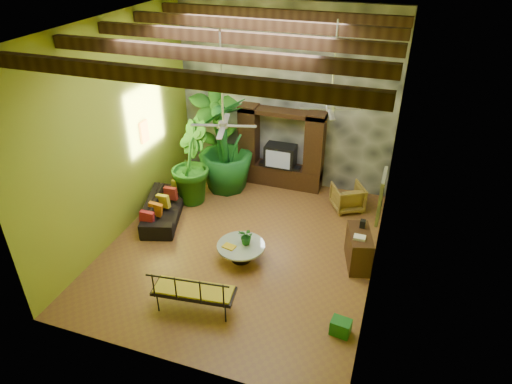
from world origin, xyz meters
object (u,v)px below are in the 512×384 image
at_px(tall_plant_a, 216,132).
at_px(tall_plant_c, 225,145).
at_px(coffee_table, 241,250).
at_px(side_console, 359,248).
at_px(sofa, 164,208).
at_px(ceiling_fan_back, 331,99).
at_px(iron_bench, 192,291).
at_px(green_bin, 341,327).
at_px(entertainment_center, 281,154).
at_px(tall_plant_b, 190,162).
at_px(wicker_armchair, 348,197).
at_px(ceiling_fan_front, 223,115).

bearing_deg(tall_plant_a, tall_plant_c, -49.36).
height_order(tall_plant_a, coffee_table, tall_plant_a).
bearing_deg(side_console, sofa, 162.16).
distance_m(ceiling_fan_back, coffee_table, 3.85).
relative_size(iron_bench, green_bin, 4.58).
xyz_separation_m(side_console, green_bin, (0.00, -2.15, -0.25)).
bearing_deg(entertainment_center, tall_plant_a, -178.09).
xyz_separation_m(tall_plant_b, tall_plant_c, (0.66, 0.88, 0.21)).
bearing_deg(green_bin, sofa, 154.40).
relative_size(tall_plant_c, side_console, 2.61).
height_order(ceiling_fan_back, green_bin, ceiling_fan_back).
distance_m(wicker_armchair, green_bin, 4.39).
bearing_deg(tall_plant_a, side_console, -31.71).
xyz_separation_m(sofa, wicker_armchair, (4.38, 1.96, 0.05)).
height_order(entertainment_center, sofa, entertainment_center).
relative_size(wicker_armchair, tall_plant_a, 0.28).
bearing_deg(ceiling_fan_back, side_console, -42.50).
relative_size(wicker_armchair, coffee_table, 0.71).
distance_m(ceiling_fan_front, tall_plant_b, 3.52).
relative_size(tall_plant_a, iron_bench, 1.67).
distance_m(ceiling_fan_back, side_console, 3.31).
bearing_deg(tall_plant_b, wicker_armchair, 12.10).
bearing_deg(tall_plant_b, side_console, -15.68).
bearing_deg(entertainment_center, sofa, -131.01).
distance_m(coffee_table, green_bin, 2.89).
height_order(entertainment_center, green_bin, entertainment_center).
bearing_deg(tall_plant_a, ceiling_fan_back, -27.89).
distance_m(tall_plant_c, green_bin, 6.04).
bearing_deg(ceiling_fan_front, tall_plant_a, 116.57).
distance_m(iron_bench, green_bin, 2.88).
relative_size(coffee_table, iron_bench, 0.65).
bearing_deg(coffee_table, tall_plant_a, 120.38).
distance_m(tall_plant_a, side_console, 5.48).
bearing_deg(tall_plant_a, coffee_table, -59.62).
height_order(ceiling_fan_back, wicker_armchair, ceiling_fan_back).
bearing_deg(side_console, green_bin, -105.15).
distance_m(ceiling_fan_front, green_bin, 4.57).
bearing_deg(tall_plant_a, iron_bench, -71.82).
bearing_deg(green_bin, side_console, 90.00).
xyz_separation_m(tall_plant_a, iron_bench, (1.76, -5.35, -0.85)).
distance_m(wicker_armchair, tall_plant_a, 4.18).
xyz_separation_m(tall_plant_a, side_console, (4.59, -2.83, -0.98)).
xyz_separation_m(wicker_armchair, side_console, (0.59, -2.20, 0.06)).
distance_m(coffee_table, iron_bench, 1.86).
distance_m(wicker_armchair, tall_plant_c, 3.59).
bearing_deg(tall_plant_a, ceiling_fan_front, -63.43).
distance_m(ceiling_fan_front, iron_bench, 3.43).
xyz_separation_m(ceiling_fan_back, tall_plant_a, (-3.54, 1.87, -2.02)).
bearing_deg(wicker_armchair, ceiling_fan_front, 21.58).
bearing_deg(green_bin, ceiling_fan_front, 152.10).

